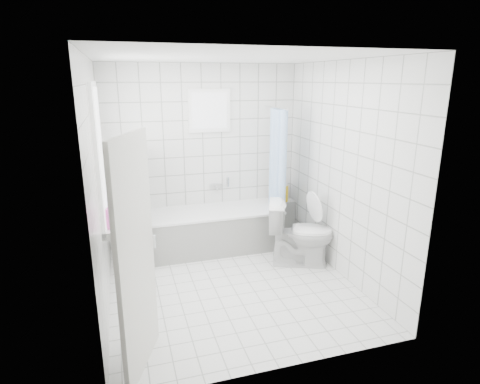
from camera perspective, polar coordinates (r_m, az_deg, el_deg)
name	(u,v)px	position (r m, az deg, el deg)	size (l,w,h in m)	color
ground	(232,285)	(4.94, -1.18, -13.09)	(3.00, 3.00, 0.00)	white
ceiling	(230,57)	(4.33, -1.38, 18.65)	(3.00, 3.00, 0.00)	white
wall_back	(203,156)	(5.88, -5.26, 5.11)	(2.80, 0.02, 2.60)	white
wall_front	(284,226)	(3.10, 6.29, -4.78)	(2.80, 0.02, 2.60)	white
wall_left	(98,190)	(4.31, -19.51, 0.28)	(0.02, 3.00, 2.60)	white
wall_right	(342,172)	(5.01, 14.36, 2.79)	(0.02, 3.00, 2.60)	white
window_left	(101,155)	(4.53, -19.16, 4.96)	(0.01, 0.90, 1.40)	white
window_back	(210,111)	(5.77, -4.33, 11.44)	(0.50, 0.01, 0.50)	white
window_sill	(112,220)	(4.72, -17.81, -3.85)	(0.18, 1.02, 0.08)	white
door	(136,258)	(3.35, -14.56, -9.14)	(0.04, 0.80, 2.00)	silver
bathtub	(215,229)	(5.82, -3.56, -5.32)	(1.88, 0.77, 0.58)	white
partition_wall	(142,206)	(5.49, -13.77, -1.99)	(0.15, 0.85, 1.50)	white
tiled_ledge	(280,217)	(6.38, 5.77, -3.58)	(0.40, 0.24, 0.55)	white
toilet	(301,233)	(5.35, 8.62, -5.83)	(0.48, 0.84, 0.86)	white
curtain_rod	(275,108)	(5.68, 5.04, 11.86)	(0.02, 0.02, 0.80)	silver
shower_curtain	(277,173)	(5.70, 5.31, 2.70)	(0.14, 0.48, 1.78)	#4C8CE1
tub_faucet	(216,186)	(5.98, -3.47, 0.90)	(0.18, 0.06, 0.06)	silver
sill_bottles	(111,208)	(4.61, -17.85, -2.20)	(0.16, 0.80, 0.30)	#D050A6
ledge_bottles	(282,193)	(6.25, 6.04, -0.18)	(0.19, 0.18, 0.27)	#16891C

